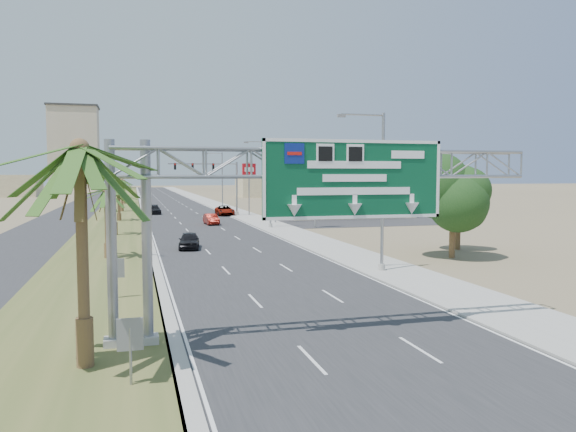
# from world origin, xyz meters

# --- Properties ---
(road) EXTENTS (12.00, 300.00, 0.02)m
(road) POSITION_xyz_m (0.00, 110.00, 0.01)
(road) COLOR #28282B
(road) RESTS_ON ground
(sidewalk_right) EXTENTS (4.00, 300.00, 0.10)m
(sidewalk_right) POSITION_xyz_m (8.50, 110.00, 0.05)
(sidewalk_right) COLOR #9E9B93
(sidewalk_right) RESTS_ON ground
(median_grass) EXTENTS (7.00, 300.00, 0.12)m
(median_grass) POSITION_xyz_m (-10.00, 110.00, 0.06)
(median_grass) COLOR #475425
(median_grass) RESTS_ON ground
(opposing_road) EXTENTS (8.00, 300.00, 0.02)m
(opposing_road) POSITION_xyz_m (-17.00, 110.00, 0.01)
(opposing_road) COLOR #28282B
(opposing_road) RESTS_ON ground
(sign_gantry) EXTENTS (16.75, 1.24, 7.50)m
(sign_gantry) POSITION_xyz_m (-1.06, 9.93, 6.06)
(sign_gantry) COLOR gray
(sign_gantry) RESTS_ON ground
(palm_near) EXTENTS (5.70, 5.70, 8.35)m
(palm_near) POSITION_xyz_m (-9.20, 8.00, 6.93)
(palm_near) COLOR brown
(palm_near) RESTS_ON ground
(palm_row_b) EXTENTS (3.99, 3.99, 5.95)m
(palm_row_b) POSITION_xyz_m (-9.50, 32.00, 4.90)
(palm_row_b) COLOR brown
(palm_row_b) RESTS_ON ground
(palm_row_c) EXTENTS (3.99, 3.99, 6.75)m
(palm_row_c) POSITION_xyz_m (-9.50, 48.00, 5.66)
(palm_row_c) COLOR brown
(palm_row_c) RESTS_ON ground
(palm_row_d) EXTENTS (3.99, 3.99, 5.45)m
(palm_row_d) POSITION_xyz_m (-9.50, 66.00, 4.42)
(palm_row_d) COLOR brown
(palm_row_d) RESTS_ON ground
(palm_row_e) EXTENTS (3.99, 3.99, 6.15)m
(palm_row_e) POSITION_xyz_m (-9.50, 85.00, 5.09)
(palm_row_e) COLOR brown
(palm_row_e) RESTS_ON ground
(palm_row_f) EXTENTS (3.99, 3.99, 5.75)m
(palm_row_f) POSITION_xyz_m (-9.50, 110.00, 4.71)
(palm_row_f) COLOR brown
(palm_row_f) RESTS_ON ground
(streetlight_near) EXTENTS (3.27, 0.44, 10.00)m
(streetlight_near) POSITION_xyz_m (7.30, 22.00, 4.69)
(streetlight_near) COLOR gray
(streetlight_near) RESTS_ON ground
(streetlight_mid) EXTENTS (3.27, 0.44, 10.00)m
(streetlight_mid) POSITION_xyz_m (7.30, 52.00, 4.69)
(streetlight_mid) COLOR gray
(streetlight_mid) RESTS_ON ground
(streetlight_far) EXTENTS (3.27, 0.44, 10.00)m
(streetlight_far) POSITION_xyz_m (7.30, 88.00, 4.69)
(streetlight_far) COLOR gray
(streetlight_far) RESTS_ON ground
(signal_mast) EXTENTS (10.28, 0.71, 8.00)m
(signal_mast) POSITION_xyz_m (5.17, 71.97, 4.85)
(signal_mast) COLOR gray
(signal_mast) RESTS_ON ground
(store_building) EXTENTS (18.00, 10.00, 4.00)m
(store_building) POSITION_xyz_m (22.00, 66.00, 2.00)
(store_building) COLOR tan
(store_building) RESTS_ON ground
(oak_near) EXTENTS (4.50, 4.50, 6.80)m
(oak_near) POSITION_xyz_m (15.00, 26.00, 4.53)
(oak_near) COLOR brown
(oak_near) RESTS_ON ground
(oak_far) EXTENTS (3.50, 3.50, 5.60)m
(oak_far) POSITION_xyz_m (18.00, 30.00, 3.82)
(oak_far) COLOR brown
(oak_far) RESTS_ON ground
(median_signback_a) EXTENTS (0.75, 0.08, 2.08)m
(median_signback_a) POSITION_xyz_m (-7.80, 6.00, 1.45)
(median_signback_a) COLOR gray
(median_signback_a) RESTS_ON ground
(median_signback_b) EXTENTS (0.75, 0.08, 2.08)m
(median_signback_b) POSITION_xyz_m (-8.50, 18.00, 1.45)
(median_signback_b) COLOR gray
(median_signback_b) RESTS_ON ground
(tower_distant) EXTENTS (20.00, 16.00, 35.00)m
(tower_distant) POSITION_xyz_m (-32.00, 250.00, 17.50)
(tower_distant) COLOR tan
(tower_distant) RESTS_ON ground
(building_distant_right) EXTENTS (20.00, 12.00, 5.00)m
(building_distant_right) POSITION_xyz_m (30.00, 140.00, 2.50)
(building_distant_right) COLOR tan
(building_distant_right) RESTS_ON ground
(car_left_lane) EXTENTS (2.14, 4.22, 1.38)m
(car_left_lane) POSITION_xyz_m (-3.26, 36.28, 0.69)
(car_left_lane) COLOR black
(car_left_lane) RESTS_ON ground
(car_mid_lane) EXTENTS (1.64, 4.09, 1.32)m
(car_mid_lane) POSITION_xyz_m (1.50, 58.16, 0.66)
(car_mid_lane) COLOR maroon
(car_mid_lane) RESTS_ON ground
(car_right_lane) EXTENTS (2.48, 5.32, 1.47)m
(car_right_lane) POSITION_xyz_m (5.50, 72.85, 0.74)
(car_right_lane) COLOR gray
(car_right_lane) RESTS_ON ground
(car_far) EXTENTS (2.12, 4.83, 1.38)m
(car_far) POSITION_xyz_m (-4.63, 78.61, 0.69)
(car_far) COLOR black
(car_far) RESTS_ON ground
(pole_sign_red_near) EXTENTS (2.41, 0.81, 9.35)m
(pole_sign_red_near) POSITION_xyz_m (9.65, 58.20, 7.38)
(pole_sign_red_near) COLOR gray
(pole_sign_red_near) RESTS_ON ground
(pole_sign_blue) EXTENTS (2.02, 0.49, 7.22)m
(pole_sign_blue) POSITION_xyz_m (12.53, 50.82, 5.26)
(pole_sign_blue) COLOR gray
(pole_sign_blue) RESTS_ON ground
(pole_sign_red_far) EXTENTS (2.17, 1.02, 7.97)m
(pole_sign_red_far) POSITION_xyz_m (9.00, 71.71, 6.28)
(pole_sign_red_far) COLOR gray
(pole_sign_red_far) RESTS_ON ground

